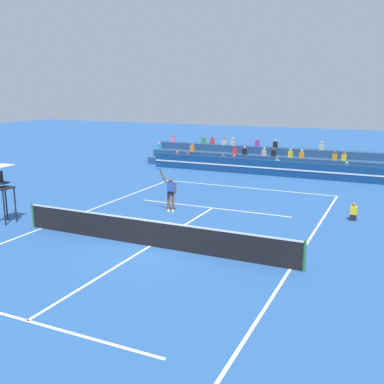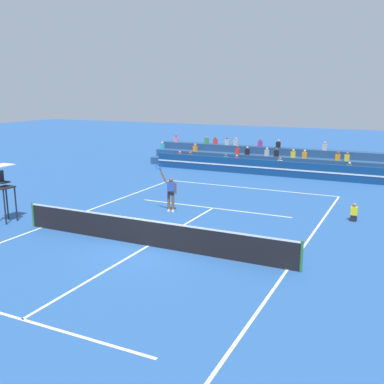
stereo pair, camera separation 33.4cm
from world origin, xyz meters
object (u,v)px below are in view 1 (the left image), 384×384
object	(u,v)px
ball_kid_courtside	(353,213)
tennis_ball	(152,233)
umpire_chair	(3,186)
tennis_player	(170,192)

from	to	relation	value
ball_kid_courtside	tennis_ball	xyz separation A→B (m)	(-7.51, -5.84, -0.30)
umpire_chair	tennis_ball	distance (m)	7.25
umpire_chair	tennis_ball	size ratio (longest dim) A/B	39.26
ball_kid_courtside	umpire_chair	bearing A→B (deg)	-153.60
umpire_chair	tennis_ball	xyz separation A→B (m)	(6.93, 1.33, -1.68)
tennis_player	tennis_ball	xyz separation A→B (m)	(0.98, -3.61, -0.95)
umpire_chair	tennis_ball	world-z (taller)	umpire_chair
ball_kid_courtside	tennis_ball	distance (m)	9.52
umpire_chair	tennis_player	distance (m)	7.77
ball_kid_courtside	tennis_player	bearing A→B (deg)	-165.33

